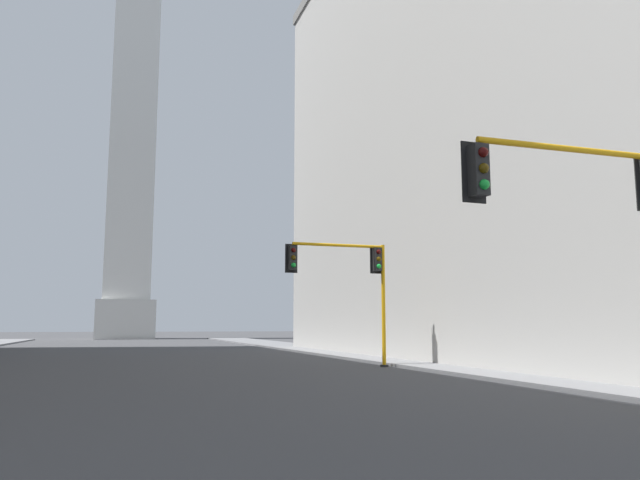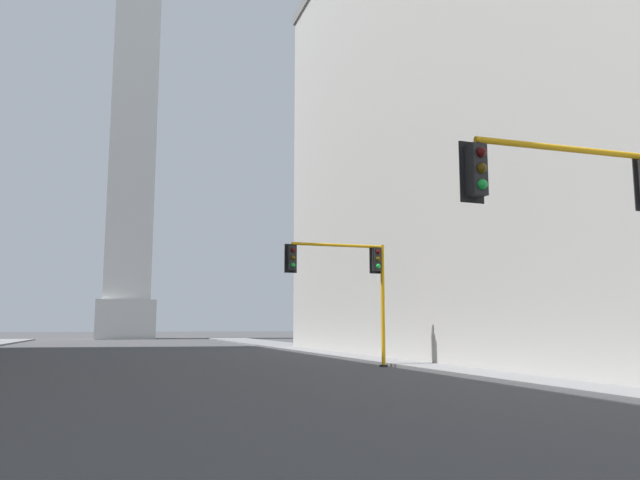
# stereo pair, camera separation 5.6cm
# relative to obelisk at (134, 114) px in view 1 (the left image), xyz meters

# --- Properties ---
(sidewalk_right) EXTENTS (5.00, 111.80, 0.15)m
(sidewalk_right) POSITION_rel_obelisk_xyz_m (13.81, -59.63, -33.39)
(sidewalk_right) COLOR slate
(sidewalk_right) RESTS_ON ground_plane
(building_right) EXTENTS (28.51, 48.39, 30.13)m
(building_right) POSITION_rel_obelisk_xyz_m (27.49, -66.70, -18.39)
(building_right) COLOR #B2AFAA
(building_right) RESTS_ON ground_plane
(obelisk) EXTENTS (8.12, 8.12, 69.66)m
(obelisk) POSITION_rel_obelisk_xyz_m (0.00, 0.00, 0.00)
(obelisk) COLOR silver
(obelisk) RESTS_ON ground_plane
(traffic_light_near_right) EXTENTS (5.38, 0.51, 5.89)m
(traffic_light_near_right) POSITION_rel_obelisk_xyz_m (9.28, -83.57, -28.96)
(traffic_light_near_right) COLOR orange
(traffic_light_near_right) RESTS_ON ground_plane
(traffic_light_mid_right) EXTENTS (4.94, 0.50, 5.71)m
(traffic_light_mid_right) POSITION_rel_obelisk_xyz_m (9.34, -67.55, -29.11)
(traffic_light_mid_right) COLOR orange
(traffic_light_mid_right) RESTS_ON ground_plane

